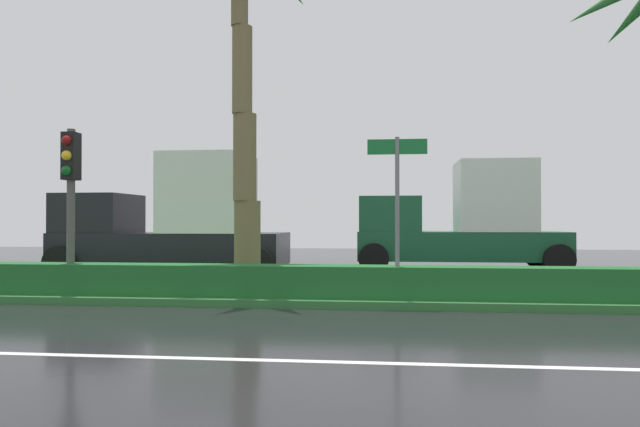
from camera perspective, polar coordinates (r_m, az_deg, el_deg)
name	(u,v)px	position (r m, az deg, el deg)	size (l,w,h in m)	color
ground_plane	(462,294)	(14.05, 13.22, -7.41)	(90.00, 42.00, 0.10)	black
near_lane_divider_stripe	(541,367)	(7.23, 20.05, -13.41)	(81.00, 0.14, 0.01)	white
median_strip	(468,294)	(13.05, 13.74, -7.38)	(85.50, 4.00, 0.15)	#2D6B33
median_hedge	(478,283)	(11.63, 14.63, -6.34)	(76.50, 0.70, 0.60)	#1E6028
palm_tree_mid_left	(241,2)	(13.93, -7.44, 19.13)	(3.78, 3.84, 8.07)	brown
traffic_signal_median_left	(70,180)	(13.21, -22.40, 2.94)	(0.28, 0.43, 3.30)	#4C4C47
street_name_sign	(397,195)	(11.29, 7.27, 1.75)	(1.10, 0.08, 3.00)	slate
box_truck_lead	(175,223)	(17.67, -13.47, -0.84)	(6.40, 2.64, 3.46)	black
box_truck_following	(462,222)	(19.71, 13.24, -0.82)	(6.40, 2.64, 3.46)	#195133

